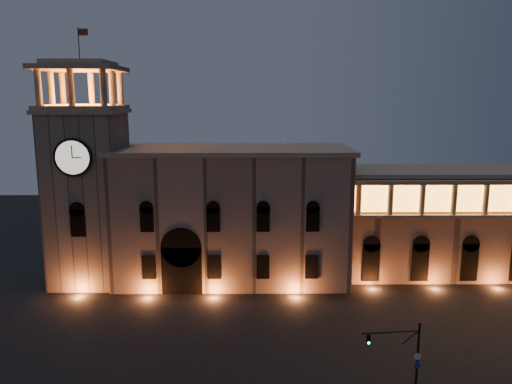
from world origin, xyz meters
TOP-DOWN VIEW (x-y plane):
  - ground at (0.00, 0.00)m, footprint 160.00×160.00m
  - government_building at (-2.08, 21.93)m, footprint 30.80×12.80m
  - clock_tower at (-20.50, 20.98)m, footprint 9.80×9.80m
  - colonnade_wing at (32.00, 23.92)m, footprint 40.60×11.50m
  - traffic_light at (12.91, -6.37)m, footprint 4.90×0.87m

SIDE VIEW (x-z plane):
  - ground at x=0.00m, z-range 0.00..0.00m
  - traffic_light at x=12.91m, z-range 0.17..6.91m
  - colonnade_wing at x=32.00m, z-range 0.08..14.58m
  - government_building at x=-2.08m, z-range -0.03..17.57m
  - clock_tower at x=-20.50m, z-range -3.70..28.70m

